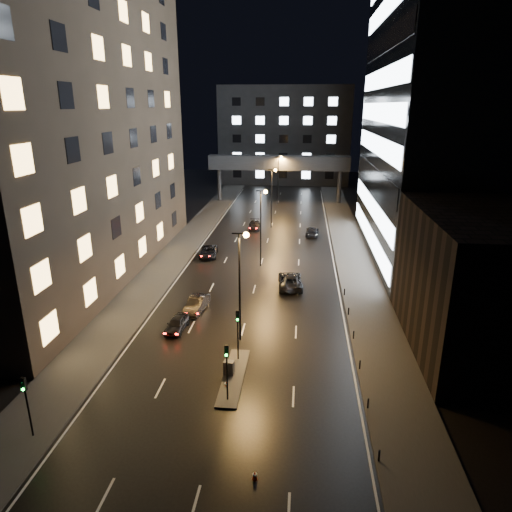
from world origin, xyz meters
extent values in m
plane|color=black|center=(0.00, 40.00, 0.00)|extent=(160.00, 160.00, 0.00)
cube|color=#383533|center=(-12.50, 35.00, 0.07)|extent=(5.00, 110.00, 0.15)
cube|color=#383533|center=(12.50, 35.00, 0.07)|extent=(5.00, 110.00, 0.15)
cube|color=#2D2319|center=(-22.50, 24.00, 20.00)|extent=(15.00, 48.00, 40.00)
cube|color=black|center=(20.00, 9.00, 6.00)|extent=(10.00, 18.00, 12.00)
cube|color=black|center=(25.00, 36.00, 22.50)|extent=(20.00, 36.00, 45.00)
cube|color=#333335|center=(0.00, 98.00, 12.50)|extent=(34.00, 14.00, 25.00)
cube|color=#333335|center=(0.00, 70.00, 8.50)|extent=(30.00, 3.00, 3.00)
cylinder|color=#333335|center=(-13.00, 70.00, 3.50)|extent=(0.80, 0.80, 7.00)
cylinder|color=#333335|center=(13.00, 70.00, 3.50)|extent=(0.80, 0.80, 7.00)
cube|color=#383533|center=(0.30, 2.00, 0.07)|extent=(1.60, 8.00, 0.15)
cylinder|color=black|center=(0.30, 4.50, 1.90)|extent=(0.12, 0.12, 3.50)
cube|color=black|center=(0.30, 4.50, 4.10)|extent=(0.28, 0.22, 0.90)
sphere|color=#0CFF33|center=(0.30, 4.36, 3.82)|extent=(0.18, 0.18, 0.18)
cylinder|color=black|center=(0.30, -1.00, 1.90)|extent=(0.12, 0.12, 3.50)
cube|color=black|center=(0.30, -1.00, 4.10)|extent=(0.28, 0.22, 0.90)
sphere|color=#0CFF33|center=(0.30, -1.14, 3.82)|extent=(0.18, 0.18, 0.18)
cylinder|color=black|center=(-11.50, -6.00, 1.75)|extent=(0.12, 0.12, 3.50)
cube|color=black|center=(-11.50, -6.00, 3.95)|extent=(0.28, 0.22, 0.90)
sphere|color=#0CFF33|center=(-11.50, -6.14, 3.67)|extent=(0.18, 0.18, 0.18)
cylinder|color=black|center=(10.20, -6.00, 0.45)|extent=(0.12, 0.12, 0.90)
cylinder|color=black|center=(10.20, -1.00, 0.45)|extent=(0.12, 0.12, 0.90)
cylinder|color=black|center=(10.20, 4.00, 0.45)|extent=(0.12, 0.12, 0.90)
cylinder|color=black|center=(10.20, 9.00, 0.45)|extent=(0.12, 0.12, 0.90)
cylinder|color=black|center=(10.20, 14.00, 0.45)|extent=(0.12, 0.12, 0.90)
cylinder|color=black|center=(10.20, 19.00, 0.45)|extent=(0.12, 0.12, 0.90)
cylinder|color=black|center=(0.00, 8.00, 5.00)|extent=(0.18, 0.18, 10.00)
cylinder|color=black|center=(0.00, 8.00, 10.00)|extent=(1.20, 0.12, 0.12)
sphere|color=#FF9E38|center=(0.60, 8.00, 9.90)|extent=(0.50, 0.50, 0.50)
cylinder|color=black|center=(0.00, 28.00, 5.00)|extent=(0.18, 0.18, 10.00)
cylinder|color=black|center=(0.00, 28.00, 10.00)|extent=(1.20, 0.12, 0.12)
sphere|color=#FF9E38|center=(0.60, 28.00, 9.90)|extent=(0.50, 0.50, 0.50)
cylinder|color=black|center=(0.00, 48.00, 5.00)|extent=(0.18, 0.18, 10.00)
cylinder|color=black|center=(0.00, 48.00, 10.00)|extent=(1.20, 0.12, 0.12)
sphere|color=#FF9E38|center=(0.60, 48.00, 9.90)|extent=(0.50, 0.50, 0.50)
cylinder|color=black|center=(0.00, 68.00, 5.00)|extent=(0.18, 0.18, 10.00)
cylinder|color=black|center=(0.00, 68.00, 10.00)|extent=(1.20, 0.12, 0.12)
sphere|color=#FF9E38|center=(0.60, 68.00, 9.90)|extent=(0.50, 0.50, 0.50)
imported|color=black|center=(-6.18, 9.23, 0.67)|extent=(1.83, 4.02, 1.34)
imported|color=black|center=(-5.30, 13.60, 0.75)|extent=(2.15, 4.72, 1.50)
imported|color=black|center=(-7.64, 31.26, 0.70)|extent=(2.84, 5.23, 1.39)
imported|color=black|center=(-2.76, 46.63, 0.67)|extent=(2.23, 4.78, 1.35)
imported|color=black|center=(4.11, 21.17, 0.81)|extent=(3.08, 5.99, 1.62)
imported|color=black|center=(6.98, 43.60, 0.71)|extent=(2.31, 5.01, 1.42)
cube|color=#4E4E50|center=(-0.10, 2.18, 0.73)|extent=(0.85, 0.60, 1.15)
cone|color=red|center=(-0.07, 0.64, 0.24)|extent=(0.37, 0.37, 0.49)
cone|color=#F6410C|center=(3.00, -8.00, 0.28)|extent=(0.42, 0.42, 0.56)
camera|label=1|loc=(5.16, -28.49, 20.26)|focal=32.00mm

